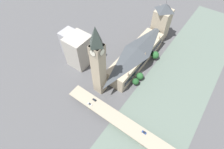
# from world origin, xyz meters

# --- Properties ---
(ground_plane) EXTENTS (600.00, 600.00, 0.00)m
(ground_plane) POSITION_xyz_m (0.00, 0.00, 0.00)
(ground_plane) COLOR #4C4C4F
(river_water) EXTENTS (67.50, 360.00, 0.30)m
(river_water) POSITION_xyz_m (-39.75, 0.00, 0.15)
(river_water) COLOR slate
(river_water) RESTS_ON ground_plane
(parliament_hall) EXTENTS (22.97, 91.26, 23.70)m
(parliament_hall) POSITION_xyz_m (14.25, -8.00, 11.77)
(parliament_hall) COLOR tan
(parliament_hall) RESTS_ON ground_plane
(clock_tower) EXTENTS (11.27, 11.27, 79.46)m
(clock_tower) POSITION_xyz_m (24.61, 46.68, 42.18)
(clock_tower) COLOR tan
(clock_tower) RESTS_ON ground_plane
(victoria_tower) EXTENTS (19.19, 19.19, 52.34)m
(victoria_tower) POSITION_xyz_m (14.31, -67.22, 24.17)
(victoria_tower) COLOR tan
(victoria_tower) RESTS_ON ground_plane
(road_bridge) EXTENTS (166.99, 13.42, 6.07)m
(road_bridge) POSITION_xyz_m (-39.75, 66.43, 4.99)
(road_bridge) COLOR gray
(road_bridge) RESTS_ON ground_plane
(car_northbound_lead) EXTENTS (3.98, 1.89, 1.47)m
(car_northbound_lead) POSITION_xyz_m (-36.76, 63.47, 6.78)
(car_northbound_lead) COLOR navy
(car_northbound_lead) RESTS_ON road_bridge
(car_northbound_tail) EXTENTS (4.49, 1.90, 1.36)m
(car_northbound_tail) POSITION_xyz_m (19.03, 69.93, 6.75)
(car_northbound_tail) COLOR silver
(car_northbound_tail) RESTS_ON road_bridge
(car_southbound_lead) EXTENTS (4.05, 1.78, 1.28)m
(car_southbound_lead) POSITION_xyz_m (18.38, 63.61, 6.70)
(car_southbound_lead) COLOR black
(car_southbound_lead) RESTS_ON road_bridge
(city_block_west) EXTENTS (31.18, 17.78, 30.48)m
(city_block_west) POSITION_xyz_m (81.66, 22.52, 15.24)
(city_block_west) COLOR #939399
(city_block_west) RESTS_ON ground_plane
(city_block_center) EXTENTS (22.76, 24.99, 37.34)m
(city_block_center) POSITION_xyz_m (67.34, 29.41, 18.67)
(city_block_center) COLOR #A39E93
(city_block_center) RESTS_ON ground_plane
(tree_embankment_near) EXTENTS (7.18, 7.18, 8.97)m
(tree_embankment_near) POSITION_xyz_m (-2.37, 19.95, 5.36)
(tree_embankment_near) COLOR brown
(tree_embankment_near) RESTS_ON ground_plane
(tree_embankment_mid) EXTENTS (9.15, 9.15, 11.44)m
(tree_embankment_mid) POSITION_xyz_m (-1.37, -26.27, 6.86)
(tree_embankment_mid) COLOR brown
(tree_embankment_mid) RESTS_ON ground_plane
(tree_embankment_far) EXTENTS (7.87, 7.87, 9.79)m
(tree_embankment_far) POSITION_xyz_m (-2.50, 11.39, 5.85)
(tree_embankment_far) COLOR brown
(tree_embankment_far) RESTS_ON ground_plane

